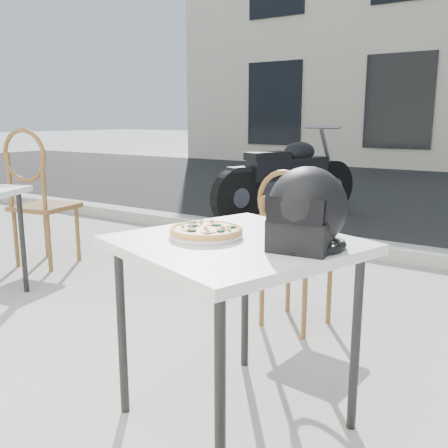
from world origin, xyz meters
The scene contains 10 objects.
ground centered at (0.00, 0.00, 0.00)m, with size 80.00×80.00×0.00m, color #A19F99.
street_asphalt centered at (0.00, 7.00, 0.00)m, with size 30.00×8.00×0.00m, color black.
curb centered at (0.00, 3.00, 0.06)m, with size 30.00×0.25×0.12m, color #9B9791.
cafe_table_main centered at (0.58, 0.20, 0.69)m, with size 1.01×1.01×0.76m.
plate centered at (0.46, 0.18, 0.77)m, with size 0.29×0.29×0.02m.
pizza centered at (0.46, 0.18, 0.79)m, with size 0.34×0.34×0.04m.
helmet centered at (0.85, 0.25, 0.88)m, with size 0.31×0.32×0.29m.
cafe_chair_main centered at (0.36, 1.15, 0.52)m, with size 0.39×0.39×0.94m.
cafe_chair_side centered at (-1.92, 1.15, 0.63)m, with size 0.51×0.51×1.14m.
motorcycle centered at (-1.13, 4.11, 0.49)m, with size 0.92×2.15×1.11m.
Camera 1 is at (1.56, -1.35, 1.21)m, focal length 40.00 mm.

